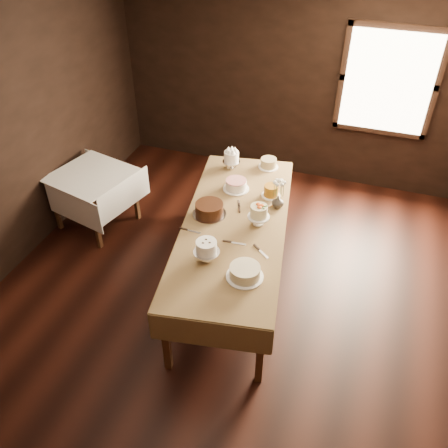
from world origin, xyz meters
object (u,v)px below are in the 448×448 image
(cake_cream, at_px, (245,272))
(cake_server_b, at_px, (264,254))
(cake_meringue, at_px, (231,160))
(cake_server_a, at_px, (239,243))
(cake_caramel, at_px, (271,191))
(cake_lattice, at_px, (236,185))
(cake_swirl, at_px, (207,252))
(display_table, at_px, (234,227))
(flower_vase, at_px, (278,202))
(cake_chocolate, at_px, (209,210))
(cake_speckled, at_px, (268,163))
(side_table, at_px, (92,180))
(cake_flowers, at_px, (259,216))
(cake_server_e, at_px, (194,232))
(cake_server_d, at_px, (269,207))
(cake_server_c, at_px, (239,204))

(cake_cream, height_order, cake_server_b, cake_cream)
(cake_meringue, height_order, cake_server_a, cake_meringue)
(cake_caramel, bearing_deg, cake_lattice, 179.42)
(cake_swirl, bearing_deg, display_table, 83.82)
(flower_vase, bearing_deg, display_table, -129.76)
(cake_chocolate, relative_size, flower_vase, 2.65)
(cake_speckled, relative_size, cake_lattice, 0.80)
(side_table, bearing_deg, cake_chocolate, -13.01)
(display_table, relative_size, cake_chocolate, 7.84)
(cake_caramel, bearing_deg, cake_flowers, -89.21)
(cake_server_a, distance_m, cake_server_e, 0.49)
(cake_server_b, xyz_separation_m, cake_server_d, (-0.15, 0.77, 0.00))
(display_table, bearing_deg, cake_server_b, -42.07)
(cake_swirl, relative_size, cake_server_c, 1.09)
(cake_flowers, relative_size, cake_cream, 0.62)
(cake_chocolate, height_order, cake_server_a, cake_chocolate)
(cake_speckled, bearing_deg, cake_flowers, -80.16)
(cake_server_c, height_order, cake_server_e, same)
(cake_meringue, bearing_deg, cake_speckled, 21.12)
(cake_lattice, height_order, flower_vase, flower_vase)
(cake_server_d, bearing_deg, cake_meringue, 77.04)
(cake_chocolate, relative_size, cake_flowers, 1.53)
(cake_chocolate, height_order, cake_server_e, cake_chocolate)
(cake_lattice, distance_m, cake_server_c, 0.30)
(cake_speckled, xyz_separation_m, cake_server_c, (-0.10, -0.88, -0.05))
(cake_chocolate, bearing_deg, display_table, -9.25)
(cake_server_e, bearing_deg, cake_server_b, -4.99)
(cake_lattice, height_order, cake_caramel, cake_caramel)
(cake_speckled, xyz_separation_m, flower_vase, (0.32, -0.79, 0.01))
(side_table, distance_m, flower_vase, 2.42)
(cake_server_a, height_order, cake_server_c, same)
(cake_lattice, xyz_separation_m, flower_vase, (0.54, -0.19, 0.02))
(cake_speckled, bearing_deg, display_table, -91.96)
(cake_server_b, relative_size, cake_server_d, 1.00)
(side_table, height_order, cake_speckled, cake_speckled)
(cake_caramel, bearing_deg, cake_server_d, -80.71)
(side_table, relative_size, cake_server_e, 4.55)
(cake_server_b, bearing_deg, cake_chocolate, -171.84)
(cake_server_a, height_order, flower_vase, flower_vase)
(cake_server_b, relative_size, cake_server_e, 1.00)
(side_table, height_order, cake_chocolate, cake_chocolate)
(display_table, xyz_separation_m, flower_vase, (0.36, 0.43, 0.13))
(cake_flowers, relative_size, cake_server_e, 1.00)
(display_table, height_order, cake_cream, cake_cream)
(cake_chocolate, distance_m, cake_server_d, 0.67)
(cake_flowers, xyz_separation_m, flower_vase, (0.12, 0.37, -0.04))
(cake_lattice, bearing_deg, flower_vase, -19.04)
(side_table, relative_size, cake_flowers, 4.55)
(cake_speckled, relative_size, cake_server_b, 1.09)
(cake_server_a, xyz_separation_m, cake_server_e, (-0.49, 0.03, 0.00))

